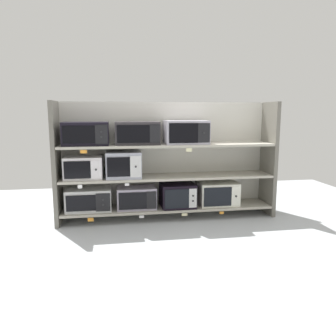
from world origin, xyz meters
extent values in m
cube|color=#B2B7BC|center=(0.00, -1.00, -0.01)|extent=(6.69, 6.00, 0.02)
cube|color=beige|center=(0.00, 0.24, 0.75)|extent=(2.89, 0.04, 1.50)
cube|color=#68645B|center=(-1.37, 0.00, 0.75)|extent=(0.05, 0.44, 1.50)
cube|color=#68645B|center=(1.37, 0.00, 0.75)|extent=(0.05, 0.44, 1.50)
cube|color=#ADA899|center=(0.00, 0.00, 0.13)|extent=(2.69, 0.44, 0.03)
cube|color=#BEBEBE|center=(-1.01, 0.00, 0.29)|extent=(0.55, 0.34, 0.28)
cube|color=black|center=(-1.09, -0.18, 0.29)|extent=(0.35, 0.01, 0.19)
cube|color=black|center=(-0.83, -0.18, 0.29)|extent=(0.17, 0.01, 0.22)
cylinder|color=#262628|center=(-0.83, -0.18, 0.26)|extent=(0.02, 0.01, 0.02)
cylinder|color=#262628|center=(-0.83, -0.18, 0.32)|extent=(0.02, 0.01, 0.02)
cube|color=#A39AAF|center=(-0.41, 0.00, 0.29)|extent=(0.49, 0.32, 0.27)
cube|color=black|center=(-0.47, -0.17, 0.29)|extent=(0.34, 0.01, 0.21)
cube|color=black|center=(-0.23, -0.17, 0.29)|extent=(0.12, 0.01, 0.22)
cube|color=black|center=(0.12, 0.00, 0.30)|extent=(0.43, 0.40, 0.30)
cube|color=black|center=(0.08, -0.21, 0.30)|extent=(0.31, 0.01, 0.24)
cube|color=silver|center=(0.28, -0.20, 0.30)|extent=(0.10, 0.01, 0.24)
cylinder|color=#262628|center=(0.28, -0.21, 0.27)|extent=(0.02, 0.01, 0.02)
cylinder|color=#262628|center=(0.28, -0.21, 0.33)|extent=(0.02, 0.01, 0.02)
cube|color=silver|center=(0.67, 0.00, 0.30)|extent=(0.51, 0.35, 0.30)
cube|color=black|center=(0.62, -0.18, 0.30)|extent=(0.36, 0.01, 0.25)
cube|color=silver|center=(0.86, -0.18, 0.30)|extent=(0.12, 0.01, 0.24)
cylinder|color=#262628|center=(0.86, -0.19, 0.30)|extent=(0.02, 0.01, 0.02)
cube|color=orange|center=(-0.98, -0.22, 0.09)|extent=(0.07, 0.00, 0.04)
cube|color=white|center=(-0.36, -0.22, 0.10)|extent=(0.06, 0.00, 0.03)
cube|color=beige|center=(0.17, -0.22, 0.10)|extent=(0.08, 0.00, 0.03)
cube|color=orange|center=(0.66, -0.22, 0.10)|extent=(0.06, 0.00, 0.03)
cube|color=#ADA899|center=(0.00, 0.00, 0.54)|extent=(2.69, 0.44, 0.03)
cube|color=silver|center=(-1.05, 0.00, 0.69)|extent=(0.46, 0.35, 0.27)
cube|color=black|center=(-1.11, -0.18, 0.69)|extent=(0.31, 0.01, 0.21)
cube|color=silver|center=(-0.90, -0.18, 0.69)|extent=(0.12, 0.01, 0.22)
cylinder|color=#262628|center=(-0.90, -0.19, 0.69)|extent=(0.02, 0.01, 0.02)
cube|color=#9C9FAE|center=(-0.57, 0.00, 0.72)|extent=(0.43, 0.40, 0.32)
cube|color=black|center=(-0.63, -0.21, 0.72)|extent=(0.27, 0.01, 0.23)
cube|color=silver|center=(-0.43, -0.21, 0.72)|extent=(0.13, 0.01, 0.26)
cylinder|color=#262628|center=(-0.43, -0.21, 0.72)|extent=(0.02, 0.01, 0.02)
cube|color=white|center=(-1.09, -0.22, 0.50)|extent=(0.05, 0.00, 0.04)
cube|color=white|center=(-0.54, -0.22, 0.51)|extent=(0.05, 0.00, 0.03)
cube|color=#ADA899|center=(0.00, 0.00, 0.95)|extent=(2.69, 0.44, 0.03)
cube|color=black|center=(-1.01, 0.00, 1.11)|extent=(0.55, 0.36, 0.28)
cube|color=black|center=(-1.08, -0.18, 1.11)|extent=(0.37, 0.01, 0.20)
cube|color=black|center=(-0.82, -0.18, 1.11)|extent=(0.14, 0.01, 0.22)
cylinder|color=#262628|center=(-0.82, -0.19, 1.08)|extent=(0.02, 0.01, 0.02)
cylinder|color=#262628|center=(-0.82, -0.19, 1.14)|extent=(0.02, 0.01, 0.02)
cube|color=#312E32|center=(-0.39, 0.00, 1.11)|extent=(0.55, 0.33, 0.28)
cube|color=black|center=(-0.45, -0.17, 1.11)|extent=(0.39, 0.01, 0.21)
cube|color=black|center=(-0.19, -0.17, 1.11)|extent=(0.12, 0.01, 0.22)
cube|color=#B7B3C3|center=(0.23, 0.00, 1.12)|extent=(0.54, 0.40, 0.30)
cube|color=black|center=(0.16, -0.21, 1.12)|extent=(0.36, 0.01, 0.24)
cube|color=black|center=(0.41, -0.21, 1.12)|extent=(0.15, 0.01, 0.24)
cylinder|color=#262628|center=(0.41, -0.21, 1.12)|extent=(0.02, 0.01, 0.02)
cube|color=orange|center=(-1.03, -0.22, 0.91)|extent=(0.08, 0.00, 0.04)
cube|color=beige|center=(0.22, -0.22, 0.91)|extent=(0.07, 0.00, 0.04)
camera|label=1|loc=(-0.67, -4.14, 1.36)|focal=35.45mm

